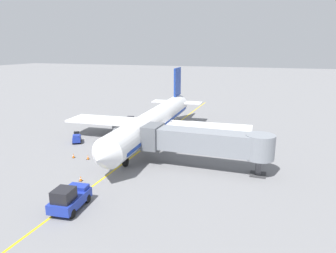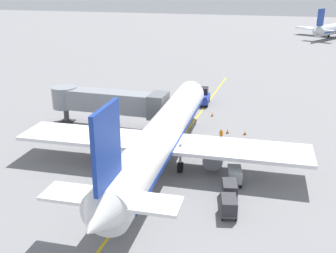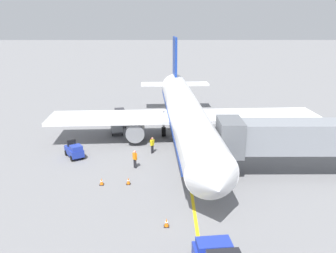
# 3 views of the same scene
# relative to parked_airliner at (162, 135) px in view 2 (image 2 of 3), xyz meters

# --- Properties ---
(ground_plane) EXTENTS (400.00, 400.00, 0.00)m
(ground_plane) POSITION_rel_parked_airliner_xyz_m (0.10, 2.13, -3.19)
(ground_plane) COLOR slate
(gate_lead_in_line) EXTENTS (0.24, 80.00, 0.01)m
(gate_lead_in_line) POSITION_rel_parked_airliner_xyz_m (0.10, 2.13, -3.18)
(gate_lead_in_line) COLOR gold
(gate_lead_in_line) RESTS_ON ground
(parked_airliner) EXTENTS (30.24, 37.33, 10.63)m
(parked_airliner) POSITION_rel_parked_airliner_xyz_m (0.00, 0.00, 0.00)
(parked_airliner) COLOR white
(parked_airliner) RESTS_ON ground
(jet_bridge) EXTENTS (15.88, 3.50, 4.98)m
(jet_bridge) POSITION_rel_parked_airliner_xyz_m (-10.24, 8.95, 0.27)
(jet_bridge) COLOR gray
(jet_bridge) RESTS_ON ground
(pushback_tractor) EXTENTS (2.64, 4.60, 2.40)m
(pushback_tractor) POSITION_rel_parked_airliner_xyz_m (-0.66, 22.86, -2.09)
(pushback_tractor) COLOR #1E339E
(pushback_tractor) RESTS_ON ground
(baggage_tug_lead) EXTENTS (2.35, 2.75, 1.62)m
(baggage_tug_lead) POSITION_rel_parked_airliner_xyz_m (11.12, 4.97, -2.47)
(baggage_tug_lead) COLOR #1E339E
(baggage_tug_lead) RESTS_ON ground
(baggage_cart_front) EXTENTS (1.76, 2.98, 1.58)m
(baggage_cart_front) POSITION_rel_parked_airliner_xyz_m (7.97, -2.48, -2.24)
(baggage_cart_front) COLOR #4C4C51
(baggage_cart_front) RESTS_ON ground
(baggage_cart_second_in_train) EXTENTS (1.76, 2.98, 1.58)m
(baggage_cart_second_in_train) POSITION_rel_parked_airliner_xyz_m (7.92, -5.39, -2.24)
(baggage_cart_second_in_train) COLOR #4C4C51
(baggage_cart_second_in_train) RESTS_ON ground
(baggage_cart_third_in_train) EXTENTS (1.76, 2.98, 1.58)m
(baggage_cart_third_in_train) POSITION_rel_parked_airliner_xyz_m (8.27, -8.13, -2.24)
(baggage_cart_third_in_train) COLOR #4C4C51
(baggage_cart_third_in_train) RESTS_ON ground
(ground_crew_wing_walker) EXTENTS (0.54, 0.61, 1.69)m
(ground_crew_wing_walker) POSITION_rel_parked_airliner_xyz_m (4.96, 7.55, -2.23)
(ground_crew_wing_walker) COLOR #232328
(ground_crew_wing_walker) RESTS_ON ground
(ground_crew_loader) EXTENTS (0.51, 0.63, 1.69)m
(ground_crew_loader) POSITION_rel_parked_airliner_xyz_m (3.51, 3.84, -2.23)
(ground_crew_loader) COLOR #232328
(ground_crew_loader) RESTS_ON ground
(safety_cone_nose_left) EXTENTS (0.36, 0.36, 0.59)m
(safety_cone_nose_left) POSITION_rel_parked_airliner_xyz_m (7.42, 11.01, -2.90)
(safety_cone_nose_left) COLOR black
(safety_cone_nose_left) RESTS_ON ground
(safety_cone_nose_right) EXTENTS (0.36, 0.36, 0.59)m
(safety_cone_nose_right) POSITION_rel_parked_airliner_xyz_m (2.08, 17.16, -2.90)
(safety_cone_nose_right) COLOR black
(safety_cone_nose_right) RESTS_ON ground
(safety_cone_wing_tip) EXTENTS (0.36, 0.36, 0.59)m
(safety_cone_wing_tip) POSITION_rel_parked_airliner_xyz_m (5.23, 10.90, -2.90)
(safety_cone_wing_tip) COLOR black
(safety_cone_wing_tip) RESTS_ON ground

